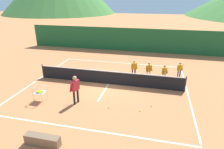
# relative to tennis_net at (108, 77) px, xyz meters

# --- Properties ---
(ground_plane) EXTENTS (120.00, 120.00, 0.00)m
(ground_plane) POSITION_rel_tennis_net_xyz_m (0.00, 0.00, -0.50)
(ground_plane) COLOR #C67042
(line_baseline_near) EXTENTS (10.49, 0.08, 0.01)m
(line_baseline_near) POSITION_rel_tennis_net_xyz_m (0.00, -5.12, -0.50)
(line_baseline_near) COLOR white
(line_baseline_near) RESTS_ON ground
(line_baseline_far) EXTENTS (10.49, 0.08, 0.01)m
(line_baseline_far) POSITION_rel_tennis_net_xyz_m (0.00, 4.77, -0.50)
(line_baseline_far) COLOR white
(line_baseline_far) RESTS_ON ground
(line_sideline_west) EXTENTS (0.08, 9.89, 0.01)m
(line_sideline_west) POSITION_rel_tennis_net_xyz_m (-5.24, 0.00, -0.50)
(line_sideline_west) COLOR white
(line_sideline_west) RESTS_ON ground
(line_sideline_east) EXTENTS (0.08, 9.89, 0.01)m
(line_sideline_east) POSITION_rel_tennis_net_xyz_m (5.24, 0.00, -0.50)
(line_sideline_east) COLOR white
(line_sideline_east) RESTS_ON ground
(line_service_center) EXTENTS (0.08, 5.03, 0.01)m
(line_service_center) POSITION_rel_tennis_net_xyz_m (0.00, 0.00, -0.50)
(line_service_center) COLOR white
(line_service_center) RESTS_ON ground
(tennis_net) EXTENTS (10.21, 0.08, 1.05)m
(tennis_net) POSITION_rel_tennis_net_xyz_m (0.00, 0.00, 0.00)
(tennis_net) COLOR #333338
(tennis_net) RESTS_ON ground
(instructor) EXTENTS (0.45, 0.83, 1.68)m
(instructor) POSITION_rel_tennis_net_xyz_m (-1.15, -2.97, 0.51)
(instructor) COLOR black
(instructor) RESTS_ON ground
(student_0) EXTENTS (0.50, 0.47, 1.35)m
(student_0) POSITION_rel_tennis_net_xyz_m (1.55, 1.60, 0.31)
(student_0) COLOR black
(student_0) RESTS_ON ground
(student_1) EXTENTS (0.51, 0.65, 1.30)m
(student_1) POSITION_rel_tennis_net_xyz_m (2.65, 1.51, 0.28)
(student_1) COLOR silver
(student_1) RESTS_ON ground
(student_2) EXTENTS (0.47, 0.68, 1.26)m
(student_2) POSITION_rel_tennis_net_xyz_m (3.75, 1.27, 0.26)
(student_2) COLOR silver
(student_2) RESTS_ON ground
(student_3) EXTENTS (0.47, 0.68, 1.26)m
(student_3) POSITION_rel_tennis_net_xyz_m (4.85, 2.16, 0.26)
(student_3) COLOR navy
(student_3) RESTS_ON ground
(ball_cart) EXTENTS (0.58, 0.58, 0.90)m
(ball_cart) POSITION_rel_tennis_net_xyz_m (-3.29, -3.21, 0.09)
(ball_cart) COLOR #B7B7BC
(ball_cart) RESTS_ON ground
(tennis_ball_0) EXTENTS (0.07, 0.07, 0.07)m
(tennis_ball_0) POSITION_rel_tennis_net_xyz_m (3.08, -2.37, -0.47)
(tennis_ball_0) COLOR yellow
(tennis_ball_0) RESTS_ON ground
(tennis_ball_1) EXTENTS (0.07, 0.07, 0.07)m
(tennis_ball_1) POSITION_rel_tennis_net_xyz_m (0.81, -3.09, -0.47)
(tennis_ball_1) COLOR yellow
(tennis_ball_1) RESTS_ON ground
(tennis_ball_2) EXTENTS (0.07, 0.07, 0.07)m
(tennis_ball_2) POSITION_rel_tennis_net_xyz_m (1.73, -0.77, -0.47)
(tennis_ball_2) COLOR yellow
(tennis_ball_2) RESTS_ON ground
(tennis_ball_3) EXTENTS (0.07, 0.07, 0.07)m
(tennis_ball_3) POSITION_rel_tennis_net_xyz_m (2.51, -3.00, -0.47)
(tennis_ball_3) COLOR yellow
(tennis_ball_3) RESTS_ON ground
(tennis_ball_4) EXTENTS (0.07, 0.07, 0.07)m
(tennis_ball_4) POSITION_rel_tennis_net_xyz_m (-3.70, -3.92, -0.47)
(tennis_ball_4) COLOR yellow
(tennis_ball_4) RESTS_ON ground
(tennis_ball_5) EXTENTS (0.07, 0.07, 0.07)m
(tennis_ball_5) POSITION_rel_tennis_net_xyz_m (-3.62, -5.04, -0.47)
(tennis_ball_5) COLOR yellow
(tennis_ball_5) RESTS_ON ground
(windscreen_fence) EXTENTS (23.07, 0.08, 2.54)m
(windscreen_fence) POSITION_rel_tennis_net_xyz_m (0.00, 9.12, 0.77)
(windscreen_fence) COLOR #1E5B2D
(windscreen_fence) RESTS_ON ground
(courtside_bench) EXTENTS (1.50, 0.36, 0.46)m
(courtside_bench) POSITION_rel_tennis_net_xyz_m (-1.13, -6.48, -0.27)
(courtside_bench) COLOR brown
(courtside_bench) RESTS_ON ground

